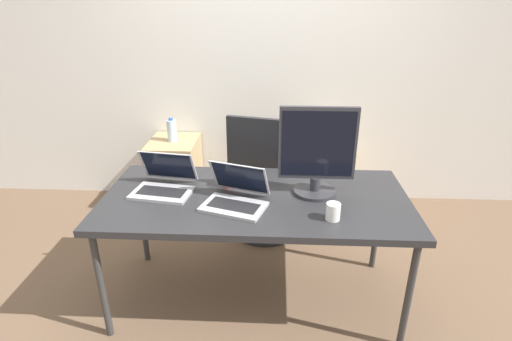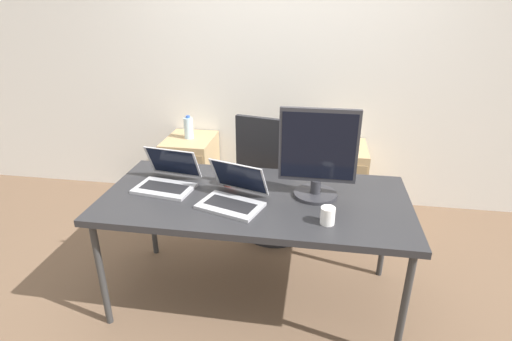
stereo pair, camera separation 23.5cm
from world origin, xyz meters
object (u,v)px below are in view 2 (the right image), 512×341
office_chair (273,192)px  coffee_cup_white (328,216)px  water_bottle (189,128)px  laptop_left (167,179)px  laptop_right (233,195)px  cabinet_left (192,171)px  coffee_cup_brown (229,177)px  cabinet_right (339,181)px  monitor (318,156)px

office_chair → coffee_cup_white: (0.41, -1.02, 0.40)m
water_bottle → laptop_left: laptop_left is taller
laptop_left → laptop_right: size_ratio=0.92×
office_chair → cabinet_left: 0.94m
water_bottle → coffee_cup_brown: (0.63, -1.10, 0.05)m
water_bottle → laptop_right: laptop_right is taller
cabinet_left → cabinet_right: 1.37m
monitor → coffee_cup_white: bearing=-77.3°
coffee_cup_brown → coffee_cup_white: bearing=-31.5°
monitor → water_bottle: bearing=135.1°
water_bottle → coffee_cup_white: size_ratio=2.24×
office_chair → coffee_cup_white: bearing=-68.2°
water_bottle → monitor: bearing=-44.9°
office_chair → cabinet_right: bearing=39.4°
laptop_right → monitor: monitor is taller
cabinet_right → coffee_cup_brown: (-0.75, -1.09, 0.48)m
laptop_right → monitor: size_ratio=0.77×
cabinet_right → laptop_left: bearing=-133.9°
monitor → cabinet_left: bearing=135.2°
water_bottle → laptop_left: 1.20m
monitor → coffee_cup_brown: 0.58m
office_chair → water_bottle: bearing=151.4°
cabinet_left → water_bottle: (-0.00, 0.00, 0.42)m
laptop_right → coffee_cup_white: size_ratio=4.36×
office_chair → cabinet_right: size_ratio=1.62×
cabinet_left → laptop_right: size_ratio=1.60×
cabinet_right → cabinet_left: bearing=180.0°
cabinet_right → coffee_cup_brown: 1.41m
office_chair → coffee_cup_brown: (-0.20, -0.65, 0.41)m
cabinet_left → coffee_cup_white: (1.23, -1.47, 0.47)m
laptop_left → monitor: 0.94m
coffee_cup_brown → office_chair: bearing=72.8°
office_chair → cabinet_left: size_ratio=1.62×
office_chair → monitor: monitor is taller
monitor → coffee_cup_white: size_ratio=5.67×
cabinet_right → coffee_cup_brown: bearing=-124.3°
cabinet_left → laptop_left: 1.29m
office_chair → coffee_cup_brown: bearing=-107.2°
cabinet_left → water_bottle: 0.42m
water_bottle → coffee_cup_white: bearing=-50.0°
office_chair → laptop_right: bearing=-98.2°
cabinet_right → laptop_left: laptop_left is taller
cabinet_left → laptop_right: (0.70, -1.32, 0.47)m
cabinet_left → coffee_cup_white: size_ratio=6.96×
coffee_cup_white → water_bottle: bearing=130.0°
coffee_cup_brown → cabinet_left: bearing=119.8°
office_chair → coffee_cup_white: 1.17m
laptop_left → cabinet_left: bearing=101.9°
laptop_left → coffee_cup_white: laptop_left is taller
cabinet_right → water_bottle: water_bottle is taller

